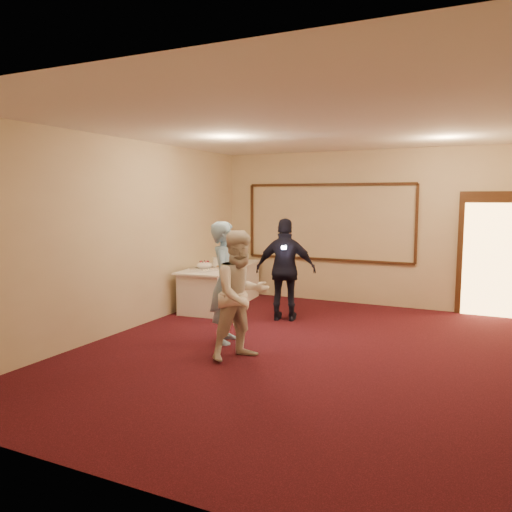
{
  "coord_description": "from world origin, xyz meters",
  "views": [
    {
      "loc": [
        2.17,
        -6.18,
        2.09
      ],
      "look_at": [
        -1.26,
        1.06,
        1.15
      ],
      "focal_mm": 35.0,
      "sensor_mm": 36.0,
      "label": 1
    }
  ],
  "objects_px": {
    "buffet_table": "(221,285)",
    "cupcake_stand": "(235,254)",
    "man": "(226,282)",
    "woman": "(241,295)",
    "pavlova_tray": "(204,267)",
    "tart": "(222,267)",
    "guest": "(286,270)",
    "plate_stack_b": "(237,260)",
    "plate_stack_a": "(218,262)"
  },
  "relations": [
    {
      "from": "pavlova_tray",
      "to": "guest",
      "type": "height_order",
      "value": "guest"
    },
    {
      "from": "plate_stack_b",
      "to": "man",
      "type": "distance_m",
      "value": 2.81
    },
    {
      "from": "buffet_table",
      "to": "plate_stack_b",
      "type": "xyz_separation_m",
      "value": [
        0.14,
        0.4,
        0.45
      ]
    },
    {
      "from": "man",
      "to": "woman",
      "type": "height_order",
      "value": "man"
    },
    {
      "from": "cupcake_stand",
      "to": "man",
      "type": "bearing_deg",
      "value": -64.66
    },
    {
      "from": "cupcake_stand",
      "to": "man",
      "type": "xyz_separation_m",
      "value": [
        1.41,
        -2.97,
        -0.03
      ]
    },
    {
      "from": "cupcake_stand",
      "to": "man",
      "type": "height_order",
      "value": "man"
    },
    {
      "from": "man",
      "to": "plate_stack_b",
      "type": "bearing_deg",
      "value": 10.2
    },
    {
      "from": "plate_stack_a",
      "to": "tart",
      "type": "relative_size",
      "value": 0.8
    },
    {
      "from": "guest",
      "to": "man",
      "type": "bearing_deg",
      "value": 64.69
    },
    {
      "from": "plate_stack_a",
      "to": "tart",
      "type": "bearing_deg",
      "value": -48.36
    },
    {
      "from": "cupcake_stand",
      "to": "plate_stack_b",
      "type": "relative_size",
      "value": 2.31
    },
    {
      "from": "buffet_table",
      "to": "cupcake_stand",
      "type": "xyz_separation_m",
      "value": [
        -0.11,
        0.81,
        0.52
      ]
    },
    {
      "from": "man",
      "to": "woman",
      "type": "relative_size",
      "value": 1.05
    },
    {
      "from": "woman",
      "to": "guest",
      "type": "height_order",
      "value": "guest"
    },
    {
      "from": "plate_stack_b",
      "to": "cupcake_stand",
      "type": "bearing_deg",
      "value": 121.76
    },
    {
      "from": "tart",
      "to": "woman",
      "type": "height_order",
      "value": "woman"
    },
    {
      "from": "plate_stack_b",
      "to": "woman",
      "type": "height_order",
      "value": "woman"
    },
    {
      "from": "buffet_table",
      "to": "pavlova_tray",
      "type": "distance_m",
      "value": 0.84
    },
    {
      "from": "plate_stack_b",
      "to": "tart",
      "type": "height_order",
      "value": "plate_stack_b"
    },
    {
      "from": "man",
      "to": "guest",
      "type": "bearing_deg",
      "value": -24.65
    },
    {
      "from": "guest",
      "to": "plate_stack_a",
      "type": "bearing_deg",
      "value": -33.69
    },
    {
      "from": "cupcake_stand",
      "to": "plate_stack_b",
      "type": "xyz_separation_m",
      "value": [
        0.26,
        -0.41,
        -0.07
      ]
    },
    {
      "from": "woman",
      "to": "guest",
      "type": "distance_m",
      "value": 2.17
    },
    {
      "from": "plate_stack_a",
      "to": "man",
      "type": "bearing_deg",
      "value": -57.58
    },
    {
      "from": "guest",
      "to": "buffet_table",
      "type": "bearing_deg",
      "value": -34.97
    },
    {
      "from": "tart",
      "to": "woman",
      "type": "xyz_separation_m",
      "value": [
        1.64,
        -2.42,
        0.04
      ]
    },
    {
      "from": "pavlova_tray",
      "to": "man",
      "type": "height_order",
      "value": "man"
    },
    {
      "from": "plate_stack_a",
      "to": "plate_stack_b",
      "type": "distance_m",
      "value": 0.47
    },
    {
      "from": "cupcake_stand",
      "to": "plate_stack_a",
      "type": "height_order",
      "value": "cupcake_stand"
    },
    {
      "from": "cupcake_stand",
      "to": "woman",
      "type": "relative_size",
      "value": 0.23
    },
    {
      "from": "tart",
      "to": "woman",
      "type": "bearing_deg",
      "value": -55.88
    },
    {
      "from": "plate_stack_a",
      "to": "plate_stack_b",
      "type": "xyz_separation_m",
      "value": [
        0.21,
        0.42,
        -0.01
      ]
    },
    {
      "from": "pavlova_tray",
      "to": "buffet_table",
      "type": "bearing_deg",
      "value": 94.22
    },
    {
      "from": "buffet_table",
      "to": "tart",
      "type": "relative_size",
      "value": 9.43
    },
    {
      "from": "cupcake_stand",
      "to": "tart",
      "type": "bearing_deg",
      "value": -74.5
    },
    {
      "from": "pavlova_tray",
      "to": "plate_stack_b",
      "type": "bearing_deg",
      "value": 85.36
    },
    {
      "from": "cupcake_stand",
      "to": "tart",
      "type": "xyz_separation_m",
      "value": [
        0.31,
        -1.13,
        -0.11
      ]
    },
    {
      "from": "buffet_table",
      "to": "cupcake_stand",
      "type": "distance_m",
      "value": 0.97
    },
    {
      "from": "guest",
      "to": "plate_stack_b",
      "type": "bearing_deg",
      "value": -48.96
    },
    {
      "from": "buffet_table",
      "to": "cupcake_stand",
      "type": "height_order",
      "value": "cupcake_stand"
    },
    {
      "from": "buffet_table",
      "to": "man",
      "type": "height_order",
      "value": "man"
    },
    {
      "from": "buffet_table",
      "to": "cupcake_stand",
      "type": "relative_size",
      "value": 6.16
    },
    {
      "from": "pavlova_tray",
      "to": "plate_stack_b",
      "type": "xyz_separation_m",
      "value": [
        0.09,
        1.11,
        -0.0
      ]
    },
    {
      "from": "cupcake_stand",
      "to": "buffet_table",
      "type": "bearing_deg",
      "value": -82.02
    },
    {
      "from": "plate_stack_a",
      "to": "tart",
      "type": "xyz_separation_m",
      "value": [
        0.27,
        -0.3,
        -0.06
      ]
    },
    {
      "from": "buffet_table",
      "to": "pavlova_tray",
      "type": "height_order",
      "value": "pavlova_tray"
    },
    {
      "from": "pavlova_tray",
      "to": "cupcake_stand",
      "type": "height_order",
      "value": "cupcake_stand"
    },
    {
      "from": "plate_stack_a",
      "to": "guest",
      "type": "height_order",
      "value": "guest"
    },
    {
      "from": "cupcake_stand",
      "to": "plate_stack_b",
      "type": "bearing_deg",
      "value": -58.24
    }
  ]
}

